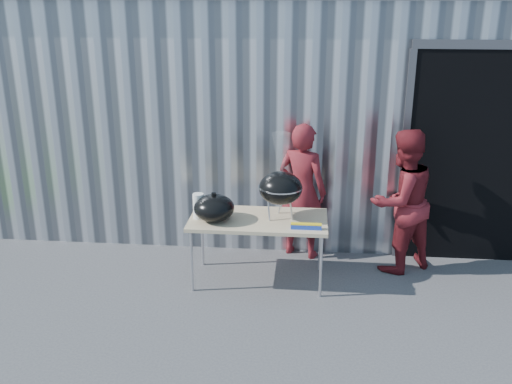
# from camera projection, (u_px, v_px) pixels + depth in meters

# --- Properties ---
(ground) EXTENTS (80.00, 80.00, 0.00)m
(ground) POSITION_uv_depth(u_px,v_px,m) (208.00, 320.00, 5.67)
(ground) COLOR #414143
(building) EXTENTS (8.20, 6.20, 3.10)m
(building) POSITION_uv_depth(u_px,v_px,m) (308.00, 91.00, 9.39)
(building) COLOR silver
(building) RESTS_ON ground
(folding_table) EXTENTS (1.50, 0.75, 0.75)m
(folding_table) POSITION_uv_depth(u_px,v_px,m) (258.00, 222.00, 6.23)
(folding_table) COLOR tan
(folding_table) RESTS_ON ground
(kettle_grill) EXTENTS (0.48, 0.48, 0.95)m
(kettle_grill) POSITION_uv_depth(u_px,v_px,m) (281.00, 182.00, 6.10)
(kettle_grill) COLOR black
(kettle_grill) RESTS_ON folding_table
(grill_lid) EXTENTS (0.44, 0.44, 0.32)m
(grill_lid) POSITION_uv_depth(u_px,v_px,m) (214.00, 208.00, 6.12)
(grill_lid) COLOR black
(grill_lid) RESTS_ON folding_table
(paper_towels) EXTENTS (0.12, 0.12, 0.28)m
(paper_towels) POSITION_uv_depth(u_px,v_px,m) (198.00, 206.00, 6.18)
(paper_towels) COLOR white
(paper_towels) RESTS_ON folding_table
(white_tub) EXTENTS (0.20, 0.15, 0.10)m
(white_tub) POSITION_uv_depth(u_px,v_px,m) (211.00, 207.00, 6.42)
(white_tub) COLOR white
(white_tub) RESTS_ON folding_table
(foil_box) EXTENTS (0.32, 0.05, 0.06)m
(foil_box) POSITION_uv_depth(u_px,v_px,m) (306.00, 226.00, 5.93)
(foil_box) COLOR #1B3BB0
(foil_box) RESTS_ON folding_table
(person_cook) EXTENTS (0.71, 0.59, 1.66)m
(person_cook) POSITION_uv_depth(u_px,v_px,m) (302.00, 191.00, 6.83)
(person_cook) COLOR maroon
(person_cook) RESTS_ON ground
(person_bystander) EXTENTS (1.03, 0.97, 1.67)m
(person_bystander) POSITION_uv_depth(u_px,v_px,m) (401.00, 201.00, 6.47)
(person_bystander) COLOR maroon
(person_bystander) RESTS_ON ground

